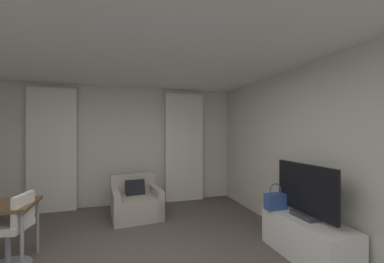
{
  "coord_description": "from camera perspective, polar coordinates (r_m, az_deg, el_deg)",
  "views": [
    {
      "loc": [
        -0.07,
        -2.47,
        1.61
      ],
      "look_at": [
        1.09,
        1.36,
        1.62
      ],
      "focal_mm": 22.2,
      "sensor_mm": 36.0,
      "label": 1
    }
  ],
  "objects": [
    {
      "name": "armchair",
      "position": [
        4.83,
        -13.31,
        -16.33
      ],
      "size": [
        0.95,
        0.96,
        0.76
      ],
      "color": "#B2A899",
      "rests_on": "ground"
    },
    {
      "name": "handbag_primary",
      "position": [
        3.7,
        19.43,
        -15.4
      ],
      "size": [
        0.3,
        0.14,
        0.37
      ],
      "color": "#335193",
      "rests_on": "tv_console"
    },
    {
      "name": "wall_right",
      "position": [
        3.6,
        29.59,
        -5.02
      ],
      "size": [
        0.06,
        6.12,
        2.6
      ],
      "color": "beige",
      "rests_on": "ground"
    },
    {
      "name": "tv_flatscreen",
      "position": [
        3.46,
        25.56,
        -13.05
      ],
      "size": [
        0.2,
        0.99,
        0.69
      ],
      "color": "#333338",
      "rests_on": "tv_console"
    },
    {
      "name": "curtain_right_panel",
      "position": [
        5.57,
        -1.83,
        -3.76
      ],
      "size": [
        0.9,
        0.06,
        2.5
      ],
      "color": "silver",
      "rests_on": "ground"
    },
    {
      "name": "tv_console",
      "position": [
        3.61,
        25.84,
        -22.09
      ],
      "size": [
        0.51,
        1.2,
        0.51
      ],
      "color": "white",
      "rests_on": "ground"
    },
    {
      "name": "desk_chair",
      "position": [
        3.7,
        -37.3,
        -19.3
      ],
      "size": [
        0.48,
        0.48,
        0.88
      ],
      "color": "gray",
      "rests_on": "ground"
    },
    {
      "name": "wall_window",
      "position": [
        5.51,
        -16.17,
        -3.28
      ],
      "size": [
        5.12,
        0.06,
        2.6
      ],
      "color": "beige",
      "rests_on": "ground"
    },
    {
      "name": "ceiling",
      "position": [
        2.67,
        -15.28,
        22.35
      ],
      "size": [
        5.12,
        6.12,
        0.06
      ],
      "primitive_type": "cube",
      "color": "white",
      "rests_on": "wall_left"
    },
    {
      "name": "curtain_left_panel",
      "position": [
        5.54,
        -30.56,
        -3.78
      ],
      "size": [
        0.9,
        0.06,
        2.5
      ],
      "color": "silver",
      "rests_on": "ground"
    }
  ]
}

